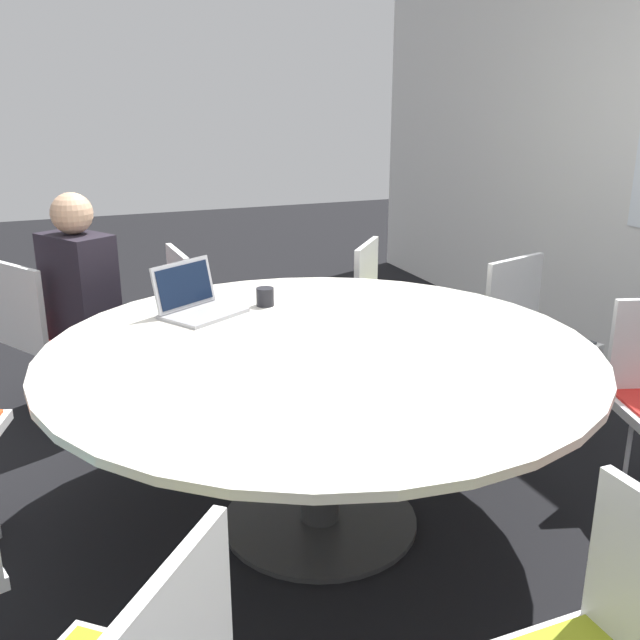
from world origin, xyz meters
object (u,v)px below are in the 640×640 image
(chair_9, at_px, (204,310))
(coffee_cup, at_px, (265,297))
(chair_7, at_px, (532,329))
(laptop, at_px, (195,302))
(chair_8, at_px, (388,305))
(person_0, at_px, (83,293))
(chair_0, at_px, (45,326))

(chair_9, bearing_deg, coffee_cup, 3.96)
(chair_7, height_order, laptop, laptop)
(chair_8, relative_size, coffee_cup, 10.58)
(person_0, relative_size, laptop, 2.97)
(chair_8, relative_size, laptop, 2.10)
(chair_0, relative_size, coffee_cup, 10.58)
(coffee_cup, bearing_deg, chair_8, 122.44)
(chair_0, distance_m, laptop, 1.11)
(chair_8, xyz_separation_m, chair_9, (-0.28, -0.99, 0.00))
(chair_7, bearing_deg, laptop, -19.84)
(person_0, bearing_deg, chair_0, -161.04)
(chair_0, bearing_deg, chair_7, 36.17)
(chair_7, relative_size, person_0, 0.71)
(chair_7, relative_size, laptop, 2.10)
(laptop, bearing_deg, chair_9, 45.03)
(chair_7, distance_m, chair_9, 1.75)
(chair_7, bearing_deg, chair_8, -70.68)
(chair_9, distance_m, coffee_cup, 0.91)
(chair_9, xyz_separation_m, person_0, (0.14, -0.63, 0.20))
(coffee_cup, bearing_deg, chair_7, 86.24)
(laptop, bearing_deg, chair_8, -5.51)
(person_0, bearing_deg, chair_9, 71.68)
(chair_8, height_order, person_0, person_0)
(chair_0, bearing_deg, laptop, 3.62)
(chair_9, distance_m, person_0, 0.67)
(laptop, bearing_deg, coffee_cup, -30.06)
(chair_0, relative_size, chair_8, 1.00)
(chair_9, height_order, coffee_cup, chair_9)
(person_0, distance_m, coffee_cup, 1.02)
(chair_7, distance_m, laptop, 1.72)
(chair_0, height_order, chair_8, same)
(chair_9, relative_size, coffee_cup, 10.58)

